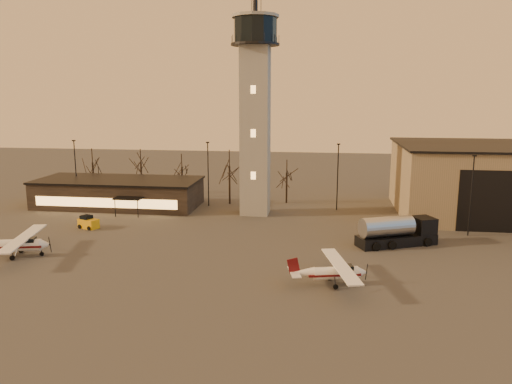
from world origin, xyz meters
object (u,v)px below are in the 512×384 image
control_tower (255,102)px  cessna_rear (20,247)px  terminal (119,193)px  fuel_truck (396,234)px  hangar (506,180)px  service_cart (88,223)px  cessna_front (337,275)px

control_tower → cessna_rear: (-22.56, -23.26, -15.27)m
terminal → fuel_truck: bearing=-20.8°
hangar → service_cart: size_ratio=10.25×
hangar → service_cart: 58.86m
control_tower → hangar: (36.00, 3.98, -11.17)m
control_tower → terminal: bearing=174.9°
terminal → cessna_rear: size_ratio=2.27×
hangar → fuel_truck: size_ratio=3.15×
hangar → service_cart: hangar is taller
terminal → cessna_front: bearing=-40.8°
control_tower → hangar: size_ratio=1.07×
hangar → cessna_front: bearing=-128.6°
cessna_rear → service_cart: size_ratio=3.75×
cessna_front → fuel_truck: fuel_truck is taller
control_tower → cessna_front: size_ratio=3.27×
cessna_front → cessna_rear: cessna_rear is taller
hangar → service_cart: (-56.69, -15.18, -4.52)m
cessna_rear → fuel_truck: (41.06, 9.87, 0.33)m
cessna_rear → service_cart: cessna_rear is taller
hangar → terminal: 58.11m
fuel_truck → terminal: bearing=135.6°
cessna_front → service_cart: 35.68m
cessna_rear → control_tower: bearing=33.0°
terminal → cessna_rear: terminal is taller
cessna_rear → terminal: bearing=75.8°
cessna_rear → service_cart: 12.21m
cessna_front → cessna_rear: bearing=160.7°
terminal → hangar: bearing=2.0°
control_tower → cessna_front: control_tower is taller
cessna_rear → fuel_truck: 42.23m
cessna_front → fuel_truck: (7.10, 13.41, 0.44)m
service_cart → terminal: bearing=117.9°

